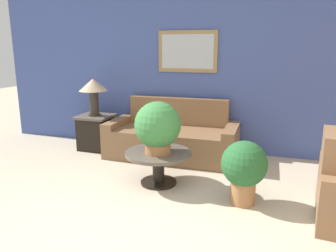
# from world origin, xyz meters

# --- Properties ---
(wall_back) EXTENTS (7.34, 0.09, 2.60)m
(wall_back) POSITION_xyz_m (-0.00, 3.16, 1.31)
(wall_back) COLOR #42569E
(wall_back) RESTS_ON ground_plane
(couch_main) EXTENTS (2.00, 0.90, 0.89)m
(couch_main) POSITION_xyz_m (-0.35, 2.67, 0.29)
(couch_main) COLOR brown
(couch_main) RESTS_ON ground_plane
(coffee_table) EXTENTS (0.83, 0.83, 0.42)m
(coffee_table) POSITION_xyz_m (-0.22, 1.58, 0.31)
(coffee_table) COLOR black
(coffee_table) RESTS_ON ground_plane
(side_table) EXTENTS (0.56, 0.56, 0.58)m
(side_table) POSITION_xyz_m (-1.72, 2.67, 0.29)
(side_table) COLOR black
(side_table) RESTS_ON ground_plane
(table_lamp) EXTENTS (0.47, 0.47, 0.61)m
(table_lamp) POSITION_xyz_m (-1.72, 2.67, 1.03)
(table_lamp) COLOR #2D2823
(table_lamp) RESTS_ON side_table
(potted_plant_on_table) EXTENTS (0.57, 0.57, 0.64)m
(potted_plant_on_table) POSITION_xyz_m (-0.21, 1.54, 0.75)
(potted_plant_on_table) COLOR #9E6B42
(potted_plant_on_table) RESTS_ON coffee_table
(potted_plant_floor) EXTENTS (0.50, 0.50, 0.71)m
(potted_plant_floor) POSITION_xyz_m (0.85, 1.34, 0.42)
(potted_plant_floor) COLOR #9E6B42
(potted_plant_floor) RESTS_ON ground_plane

